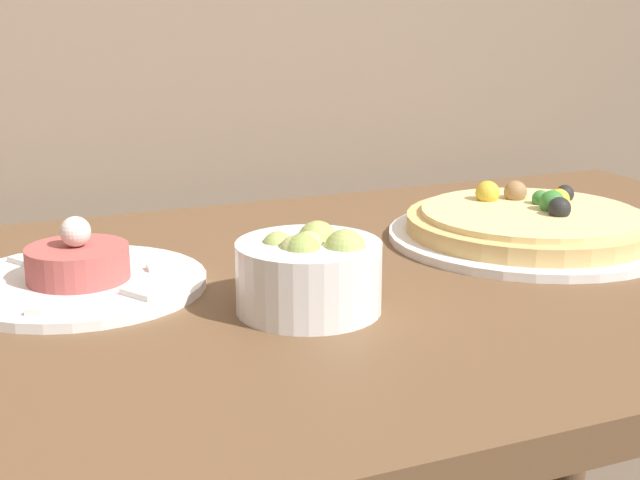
{
  "coord_description": "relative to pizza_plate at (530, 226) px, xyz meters",
  "views": [
    {
      "loc": [
        -0.3,
        -0.44,
        1.06
      ],
      "look_at": [
        0.05,
        0.38,
        0.81
      ],
      "focal_mm": 50.0,
      "sensor_mm": 36.0,
      "label": 1
    }
  ],
  "objects": [
    {
      "name": "tartare_plate",
      "position": [
        -0.53,
        0.03,
        -0.0
      ],
      "size": [
        0.26,
        0.26,
        0.07
      ],
      "color": "white",
      "rests_on": "dining_table"
    },
    {
      "name": "dining_table",
      "position": [
        -0.34,
        -0.04,
        -0.12
      ],
      "size": [
        1.44,
        0.75,
        0.77
      ],
      "color": "brown",
      "rests_on": "ground_plane"
    },
    {
      "name": "pizza_plate",
      "position": [
        0.0,
        0.0,
        0.0
      ],
      "size": [
        0.34,
        0.34,
        0.06
      ],
      "color": "white",
      "rests_on": "dining_table"
    },
    {
      "name": "small_bowl",
      "position": [
        -0.34,
        -0.12,
        0.02
      ],
      "size": [
        0.14,
        0.14,
        0.08
      ],
      "color": "white",
      "rests_on": "dining_table"
    }
  ]
}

